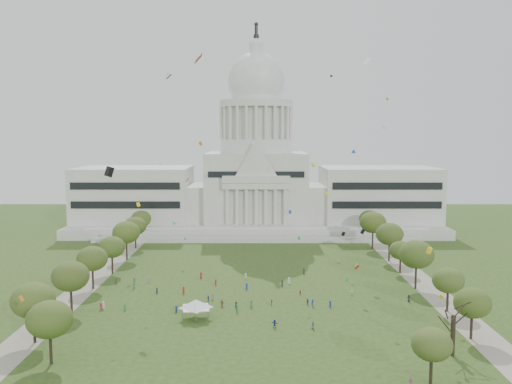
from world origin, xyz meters
The scene contains 36 objects.
ground centered at (0.00, 0.00, 0.00)m, with size 400.00×400.00×0.00m, color #2E4417.
capitol centered at (0.00, 113.59, 22.30)m, with size 160.00×64.50×91.30m.
path_left centered at (-48.00, 30.00, 0.02)m, with size 8.00×160.00×0.04m, color gray.
path_right centered at (48.00, 30.00, 0.02)m, with size 8.00×160.00×0.04m, color gray.
row_tree_l_0 centered at (-45.26, -21.68, 8.95)m, with size 8.85×8.85×12.59m.
row_tree_r_0 centered at (44.94, -19.59, 7.75)m, with size 7.67×7.67×10.91m.
row_tree_l_1 centered at (-44.07, -2.96, 8.95)m, with size 8.86×8.86×12.59m.
row_tree_r_1 centered at (46.22, -1.75, 7.66)m, with size 7.58×7.58×10.78m.
row_tree_l_2 centered at (-45.04, 17.30, 8.51)m, with size 8.42×8.42×11.97m.
row_tree_r_2 centered at (44.17, 17.44, 9.66)m, with size 9.55×9.55×13.58m.
row_tree_l_3 centered at (-44.09, 33.92, 8.21)m, with size 8.12×8.12×11.55m.
row_tree_r_3 centered at (44.40, 34.48, 7.08)m, with size 7.01×7.01×9.98m.
row_tree_l_4 centered at (-44.08, 52.42, 9.39)m, with size 9.29×9.29×13.21m.
row_tree_r_4 centered at (44.76, 50.04, 9.29)m, with size 9.19×9.19×13.06m.
row_tree_l_5 centered at (-45.22, 71.01, 8.42)m, with size 8.33×8.33×11.85m.
row_tree_r_5 centered at (43.49, 70.19, 9.93)m, with size 9.82×9.82×13.96m.
row_tree_l_6 centered at (-46.87, 89.14, 8.27)m, with size 8.19×8.19×11.64m.
row_tree_r_6 centered at (45.96, 88.13, 8.51)m, with size 8.42×8.42×11.97m.
near_tree_0 centered at (-38.00, -32.00, 8.56)m, with size 8.47×8.47×12.04m.
near_tree_1 centered at (30.00, -40.00, 7.00)m, with size 6.93×6.93×9.86m.
big_bare_tree centered at (38.00, -28.00, 8.67)m, with size 6.00×5.00×12.80m.
event_tent centered at (-13.88, -6.85, 3.56)m, with size 9.32×9.32×4.59m.
person_0 centered at (39.05, 5.70, 0.90)m, with size 0.88×0.57×1.81m, color #26262B.
person_1 centered at (26.62, -39.92, 0.75)m, with size 0.55×0.40×1.49m, color #994C8C.
person_2 centered at (25.56, 11.77, 0.85)m, with size 0.83×0.51×1.71m, color silver.
person_3 centered at (12.95, 3.33, 0.77)m, with size 1.00×0.52×1.55m, color #26262B.
person_4 centered at (3.96, 2.86, 0.76)m, with size 0.90×0.49×1.53m, color #B21E1E.
person_5 centered at (-8.35, 1.77, 0.93)m, with size 1.72×0.68×1.86m, color olive.
person_6 centered at (12.55, -13.72, 0.86)m, with size 0.84×0.55×1.72m, color #4C4C51.
person_7 centered at (-13.57, -10.12, 0.75)m, with size 0.55×0.40×1.50m, color #4C4C51.
person_8 centered at (-12.18, 6.12, 0.73)m, with size 0.71×0.44×1.45m, color navy.
person_9 centered at (14.15, 2.10, 0.89)m, with size 1.14×0.59×1.77m, color navy.
person_10 centered at (11.80, 11.39, 0.69)m, with size 0.81×0.44×1.38m, color #B21E1E.
person_11 centered at (4.20, -12.96, 0.92)m, with size 1.71×0.68×1.85m, color navy.
distant_crowd centered at (-14.05, 12.94, 0.86)m, with size 58.70×35.94×1.92m.
kite_swarm centered at (-0.26, 6.36, 29.64)m, with size 82.99×104.71×58.61m.
Camera 1 is at (0.22, -128.61, 42.50)m, focal length 38.00 mm.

